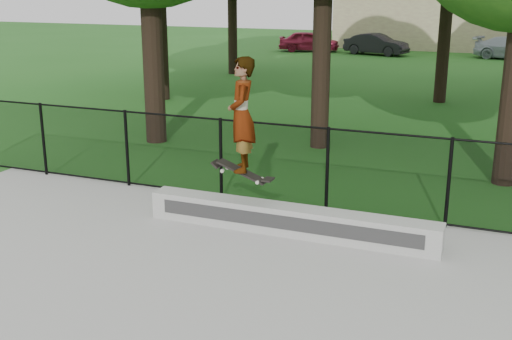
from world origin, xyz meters
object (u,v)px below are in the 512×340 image
at_px(grind_ledge, 289,220).
at_px(car_a, 309,41).
at_px(car_b, 376,44).
at_px(skater_airborne, 242,117).

distance_m(grind_ledge, car_a, 28.95).
relative_size(grind_ledge, car_b, 1.46).
distance_m(grind_ledge, skater_airborne, 1.79).
distance_m(car_a, skater_airborne, 28.82).
bearing_deg(car_b, skater_airborne, -158.56).
bearing_deg(grind_ledge, skater_airborne, -175.76).
height_order(car_b, skater_airborne, skater_airborne).
relative_size(car_b, skater_airborne, 1.62).
height_order(car_a, skater_airborne, skater_airborne).
bearing_deg(grind_ledge, car_a, 106.88).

